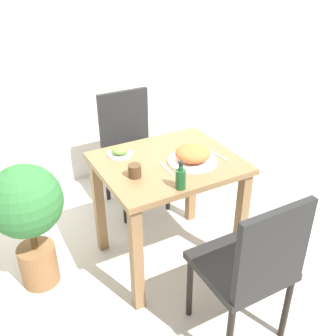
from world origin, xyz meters
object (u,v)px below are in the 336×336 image
Objects in this scene: drink_cup at (135,171)px; potted_plant_left at (27,212)px; sauce_bottle at (181,178)px; chair_near at (252,265)px; chair_far at (131,144)px; food_plate at (193,155)px; side_plate at (120,152)px.

drink_cup is 0.66m from potted_plant_left.
potted_plant_left is (-0.71, 0.48, -0.27)m from sauce_bottle.
chair_near is 0.55m from sauce_bottle.
chair_far and sauce_bottle have the same top height.
food_plate is (0.04, -0.81, 0.27)m from chair_far.
side_plate is at bearing 140.17° from food_plate.
drink_cup is (-0.37, 0.01, -0.01)m from food_plate.
sauce_bottle reaches higher than side_plate.
drink_cup is at bearing -24.86° from potted_plant_left.
food_plate is 0.99m from potted_plant_left.
sauce_bottle is (-0.17, -1.03, 0.29)m from chair_far.
side_plate is 0.92× the size of sauce_bottle.
sauce_bottle is at bearing -54.56° from drink_cup.
chair_near is at bearing -66.10° from drink_cup.
chair_far is 3.07× the size of food_plate.
sauce_bottle is at bearing -75.32° from side_plate.
chair_far is 0.86m from food_plate.
chair_far is 0.91m from drink_cup.
side_plate is at bearing 1.48° from potted_plant_left.
chair_far is 0.66m from side_plate.
chair_near is 12.36× the size of drink_cup.
food_plate is 0.44m from side_plate.
chair_far is at bearing 67.97° from drink_cup.
drink_cup is at bearing 178.65° from food_plate.
drink_cup is at bearing 125.44° from sauce_bottle.
potted_plant_left is (-0.88, -0.55, 0.02)m from chair_far.
chair_near and chair_far have the same top height.
chair_near is 0.78m from drink_cup.
chair_far is 5.48× the size of sauce_bottle.
drink_cup is at bearing -66.10° from chair_near.
side_plate is at bearing 104.68° from sauce_bottle.
drink_cup reaches higher than side_plate.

